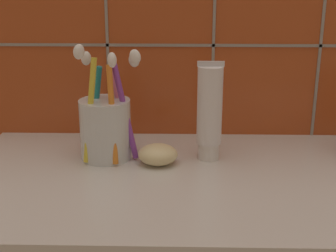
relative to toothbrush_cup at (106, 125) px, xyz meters
The scene contains 5 objects.
sink_counter 18.01cm from the toothbrush_cup, 22.95° to the right, with size 73.56×37.97×2.00cm, color silver.
tile_wall_backsplash 26.03cm from the toothbrush_cup, 39.27° to the left, with size 83.56×1.72×48.11cm.
toothbrush_cup is the anchor object (origin of this frame).
toothpaste_tube 16.34cm from the toothbrush_cup, ahead, with size 4.10×3.90×15.63cm.
soap_bar 9.41cm from the toothbrush_cup, 16.21° to the right, with size 6.12×5.57×3.12cm, color beige.
Camera 1 is at (-4.10, -62.88, 29.99)cm, focal length 50.00 mm.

